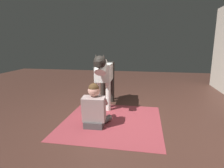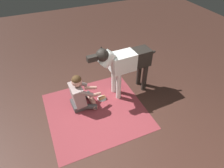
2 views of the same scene
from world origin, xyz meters
name	(u,v)px [view 1 (image 1 of 2)]	position (x,y,z in m)	size (l,w,h in m)	color
ground_plane	(122,121)	(0.00, 0.00, 0.00)	(13.26, 13.26, 0.00)	#41271F
area_rug	(112,121)	(0.03, -0.19, 0.00)	(1.96, 1.87, 0.01)	#8E333B
person_sitting_on_floor	(95,109)	(0.27, -0.47, 0.33)	(0.63, 0.58, 0.80)	#454141
large_dog	(104,73)	(-0.76, -0.51, 0.81)	(1.56, 0.37, 1.27)	white
hot_dog_on_plate	(100,115)	(-0.21, -0.49, 0.03)	(0.20, 0.20, 0.06)	silver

